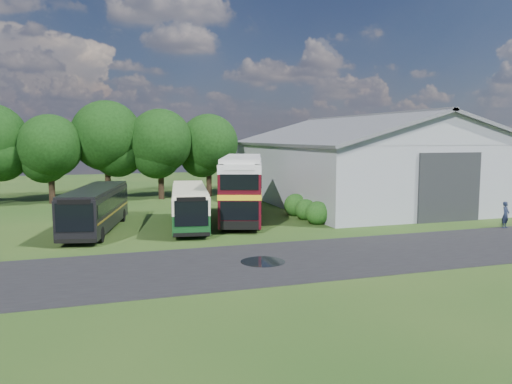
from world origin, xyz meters
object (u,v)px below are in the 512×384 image
object	(u,v)px
storage_shed	(364,158)
bus_green_single	(189,205)
bus_maroon_double	(243,189)
bus_dark_single	(96,208)
visitor_a	(506,215)

from	to	relation	value
storage_shed	bus_green_single	world-z (taller)	storage_shed
bus_green_single	bus_maroon_double	bearing A→B (deg)	26.48
bus_maroon_double	bus_dark_single	xyz separation A→B (m)	(-10.23, -1.12, -0.84)
storage_shed	bus_green_single	xyz separation A→B (m)	(-18.13, -8.18, -2.71)
storage_shed	visitor_a	size ratio (longest dim) A/B	13.95
bus_green_single	bus_dark_single	distance (m)	6.08
bus_dark_single	visitor_a	distance (m)	27.14
bus_dark_single	storage_shed	bearing A→B (deg)	31.18
storage_shed	bus_dark_single	xyz separation A→B (m)	(-24.20, -8.00, -2.66)
visitor_a	storage_shed	bearing A→B (deg)	74.41
bus_dark_single	visitor_a	bearing A→B (deg)	-2.86
storage_shed	bus_maroon_double	size ratio (longest dim) A/B	2.20
storage_shed	bus_maroon_double	distance (m)	15.67
storage_shed	visitor_a	xyz separation A→B (m)	(1.92, -15.36, -3.28)
bus_maroon_double	bus_dark_single	world-z (taller)	bus_maroon_double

